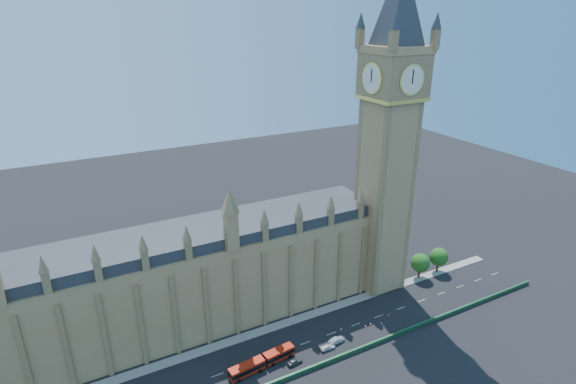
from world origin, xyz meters
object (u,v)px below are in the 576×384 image
red_bus (262,362)px  car_white (328,347)px  car_silver (337,340)px  car_grey (295,362)px

red_bus → car_white: (17.35, -2.06, -0.94)m
red_bus → car_silver: 20.75m
red_bus → car_grey: size_ratio=4.40×
red_bus → car_white: bearing=-12.9°
car_grey → car_silver: 13.36m
car_silver → car_white: size_ratio=1.04×
car_grey → car_white: 9.92m
car_grey → car_silver: (13.25, 1.64, 0.05)m
car_grey → car_silver: bearing=-88.7°
car_grey → car_white: size_ratio=0.94×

